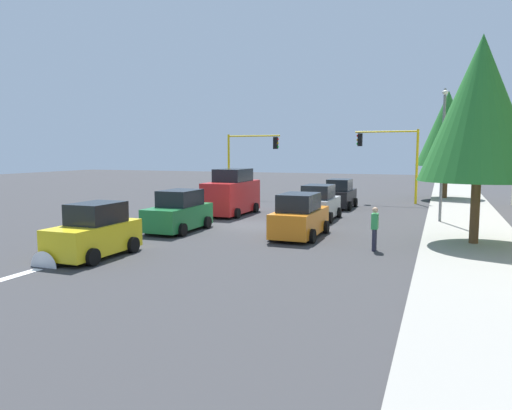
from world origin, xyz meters
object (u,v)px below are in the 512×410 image
object	(u,v)px
traffic_signal_far_left	(391,151)
car_silver	(319,204)
street_lamp_curbside	(443,141)
delivery_van_red	(232,194)
tree_roadside_near	(480,109)
car_green	(179,212)
traffic_signal_far_right	(249,153)
car_black	(340,195)
pedestrian_crossing	(375,227)
tree_roadside_far	(447,129)
car_yellow	(95,233)
car_orange	(300,217)

from	to	relation	value
traffic_signal_far_left	car_silver	distance (m)	11.40
street_lamp_curbside	delivery_van_red	distance (m)	12.26
tree_roadside_near	street_lamp_curbside	bearing A→B (deg)	-166.95
car_green	tree_roadside_near	bearing A→B (deg)	93.70
street_lamp_curbside	traffic_signal_far_right	bearing A→B (deg)	-125.02
car_black	pedestrian_crossing	world-z (taller)	car_black
tree_roadside_far	pedestrian_crossing	size ratio (longest dim) A/B	5.02
car_yellow	car_silver	xyz separation A→B (m)	(-12.38, 5.33, 0.00)
traffic_signal_far_right	tree_roadside_far	distance (m)	15.76
street_lamp_curbside	tree_roadside_near	bearing A→B (deg)	13.05
car_yellow	pedestrian_crossing	size ratio (longest dim) A/B	2.17
delivery_van_red	car_silver	distance (m)	5.50
traffic_signal_far_right	car_orange	distance (m)	18.87
car_orange	car_black	world-z (taller)	same
car_silver	car_orange	bearing A→B (deg)	5.09
street_lamp_curbside	car_silver	distance (m)	7.26
tree_roadside_far	car_silver	world-z (taller)	tree_roadside_far
car_orange	car_green	size ratio (longest dim) A/B	1.05
street_lamp_curbside	car_orange	size ratio (longest dim) A/B	1.67
tree_roadside_far	car_black	world-z (taller)	tree_roadside_far
tree_roadside_far	pedestrian_crossing	world-z (taller)	tree_roadside_far
traffic_signal_far_left	traffic_signal_far_right	size ratio (longest dim) A/B	1.04
car_silver	traffic_signal_far_left	bearing A→B (deg)	165.03
tree_roadside_far	car_orange	bearing A→B (deg)	-16.87
pedestrian_crossing	car_silver	bearing A→B (deg)	-152.00
traffic_signal_far_right	pedestrian_crossing	world-z (taller)	traffic_signal_far_right
delivery_van_red	car_green	distance (m)	6.53
car_black	traffic_signal_far_right	bearing A→B (deg)	-118.77
delivery_van_red	car_orange	world-z (taller)	delivery_van_red
car_green	tree_roadside_far	bearing A→B (deg)	149.89
car_orange	car_black	bearing A→B (deg)	-177.54
traffic_signal_far_left	tree_roadside_near	distance (m)	16.80
car_black	car_green	bearing A→B (deg)	-23.89
car_green	car_orange	bearing A→B (deg)	94.62
traffic_signal_far_right	pedestrian_crossing	distance (m)	22.28
tree_roadside_near	car_green	world-z (taller)	tree_roadside_near
delivery_van_red	car_green	size ratio (longest dim) A/B	1.20
traffic_signal_far_right	car_yellow	size ratio (longest dim) A/B	1.42
street_lamp_curbside	delivery_van_red	size ratio (longest dim) A/B	1.46
traffic_signal_far_left	delivery_van_red	xyz separation A→B (m)	(10.33, -8.33, -2.57)
traffic_signal_far_left	tree_roadside_near	bearing A→B (deg)	16.84
street_lamp_curbside	car_yellow	distance (m)	17.56
street_lamp_curbside	pedestrian_crossing	distance (m)	8.89
street_lamp_curbside	tree_roadside_far	size ratio (longest dim) A/B	0.82
traffic_signal_far_left	tree_roadside_far	bearing A→B (deg)	136.16
car_orange	street_lamp_curbside	bearing A→B (deg)	135.50
pedestrian_crossing	car_orange	bearing A→B (deg)	-117.94
delivery_van_red	pedestrian_crossing	world-z (taller)	delivery_van_red
car_yellow	traffic_signal_far_left	bearing A→B (deg)	160.45
traffic_signal_far_left	car_yellow	distance (m)	24.60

